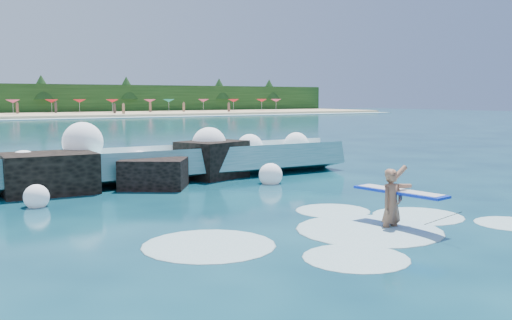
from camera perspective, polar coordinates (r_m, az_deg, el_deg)
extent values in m
plane|color=#072A3C|center=(12.80, -0.94, -6.58)|extent=(200.00, 200.00, 0.00)
cube|color=teal|center=(19.40, -13.15, -1.05)|extent=(17.02, 2.59, 1.42)
cube|color=silver|center=(20.11, -13.92, 0.40)|extent=(17.02, 1.20, 0.66)
cube|color=black|center=(18.10, -19.99, -1.57)|extent=(2.69, 2.07, 1.42)
cube|color=black|center=(18.22, -10.18, -1.59)|extent=(2.48, 2.37, 1.09)
cube|color=black|center=(20.41, -4.41, -0.24)|extent=(2.66, 2.40, 1.53)
imported|color=#956045|center=(12.63, 13.44, -4.49)|extent=(0.61, 0.42, 1.60)
cube|color=#0B29C2|center=(12.82, 14.19, -3.10)|extent=(0.80, 2.24, 0.05)
cube|color=white|center=(12.81, 14.19, -3.04)|extent=(0.68, 2.04, 0.05)
cylinder|color=black|center=(11.99, 18.15, -5.58)|extent=(0.01, 0.91, 0.43)
sphere|color=white|center=(18.76, -22.18, -0.91)|extent=(1.20, 1.20, 1.20)
sphere|color=white|center=(19.30, -16.94, 1.72)|extent=(1.30, 1.30, 1.30)
sphere|color=white|center=(19.63, -11.56, -0.30)|extent=(0.83, 0.83, 0.83)
sphere|color=white|center=(20.71, -4.71, 1.54)|extent=(1.27, 1.27, 1.27)
sphere|color=white|center=(21.83, -0.62, 1.29)|extent=(1.01, 1.01, 1.01)
sphere|color=white|center=(22.47, 4.05, 1.54)|extent=(0.98, 0.98, 0.98)
sphere|color=white|center=(15.98, -21.11, -3.47)|extent=(0.66, 0.66, 0.66)
sphere|color=white|center=(18.02, -8.92, -1.98)|extent=(0.51, 0.51, 0.51)
sphere|color=white|center=(18.92, 1.47, -1.51)|extent=(0.79, 0.79, 0.79)
ellipsoid|color=silver|center=(12.63, 11.22, -6.87)|extent=(3.18, 3.18, 0.16)
ellipsoid|color=silver|center=(10.46, 9.95, -9.63)|extent=(1.94, 1.94, 0.10)
ellipsoid|color=silver|center=(14.35, 15.87, -5.41)|extent=(2.18, 2.18, 0.11)
ellipsoid|color=silver|center=(11.17, -4.75, -8.51)|extent=(2.63, 2.63, 0.13)
ellipsoid|color=silver|center=(14.56, 7.68, -5.06)|extent=(1.89, 1.89, 0.09)
ellipsoid|color=silver|center=(14.22, 24.07, -5.83)|extent=(1.58, 1.58, 0.08)
cone|color=#C43968|center=(90.50, -23.15, 5.42)|extent=(2.00, 2.00, 0.50)
cone|color=red|center=(95.09, -19.77, 5.57)|extent=(2.00, 2.00, 0.50)
cone|color=red|center=(95.87, -17.25, 5.66)|extent=(2.00, 2.00, 0.50)
cone|color=red|center=(94.65, -14.18, 5.75)|extent=(2.00, 2.00, 0.50)
cone|color=#C43968|center=(97.12, -10.57, 5.84)|extent=(2.00, 2.00, 0.50)
cone|color=#147E74|center=(100.68, -8.72, 5.89)|extent=(2.00, 2.00, 0.50)
cone|color=#C43968|center=(103.15, -5.28, 5.94)|extent=(2.00, 2.00, 0.50)
cone|color=red|center=(101.91, -2.27, 5.96)|extent=(2.00, 2.00, 0.50)
cone|color=red|center=(105.90, 0.57, 5.98)|extent=(2.00, 2.00, 0.50)
cone|color=#C43968|center=(107.09, 2.02, 5.98)|extent=(2.00, 2.00, 0.50)
cube|color=#8C664C|center=(102.23, -0.96, 5.33)|extent=(0.35, 0.22, 1.42)
cube|color=#3F332D|center=(92.19, -22.76, 4.74)|extent=(0.35, 0.22, 1.45)
cube|color=#8C664C|center=(103.39, 2.99, 5.37)|extent=(0.35, 0.22, 1.55)
cube|color=#262633|center=(96.73, -6.33, 5.27)|extent=(0.35, 0.22, 1.53)
cube|color=brown|center=(97.46, -7.23, 5.23)|extent=(0.35, 0.22, 1.40)
cube|color=#3F332D|center=(94.23, -15.52, 5.02)|extent=(0.35, 0.22, 1.43)
cube|color=#8C664C|center=(85.98, -17.21, 4.92)|extent=(0.35, 0.22, 1.60)
cube|color=#262633|center=(100.11, 2.00, 5.32)|extent=(0.35, 0.22, 1.47)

